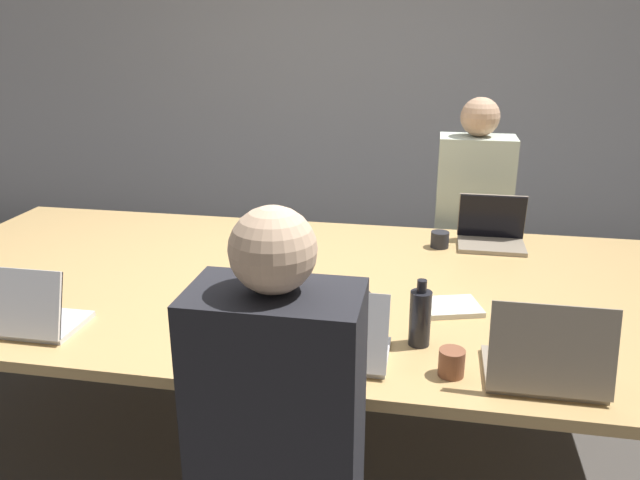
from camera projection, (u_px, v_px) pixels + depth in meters
ground_plane at (282, 435)px, 2.87m from camera, size 24.00×24.00×0.00m
curtain_wall at (357, 78)px, 4.74m from camera, size 12.00×0.06×2.80m
conference_table at (279, 290)px, 2.63m from camera, size 3.31×1.62×0.78m
laptop_near_midright at (334, 341)px, 1.95m from camera, size 0.34×0.25×0.25m
cup_near_midright at (262, 330)px, 2.09m from camera, size 0.09×0.09×0.08m
bottle_near_midright at (420, 317)px, 2.05m from camera, size 0.07×0.07×0.23m
laptop_near_right at (546, 362)px, 1.82m from camera, size 0.35×0.27×0.28m
cup_near_right at (452, 363)px, 1.89m from camera, size 0.08×0.08×0.08m
laptop_near_left at (27, 313)px, 2.14m from camera, size 0.33×0.24×0.24m
laptop_far_right at (491, 231)px, 3.00m from camera, size 0.32×0.23×0.24m
person_far_right at (471, 232)px, 3.46m from camera, size 0.40×0.24×1.43m
cup_far_right at (440, 240)px, 2.97m from camera, size 0.09×0.09×0.08m
stapler at (367, 301)px, 2.35m from camera, size 0.11×0.15×0.05m
notebook at (451, 307)px, 2.33m from camera, size 0.25×0.22×0.02m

